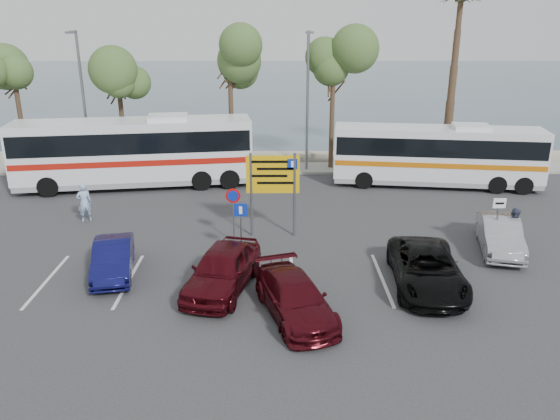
{
  "coord_description": "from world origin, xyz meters",
  "views": [
    {
      "loc": [
        1.09,
        -18.45,
        8.75
      ],
      "look_at": [
        1.3,
        3.0,
        1.22
      ],
      "focal_mm": 35.0,
      "sensor_mm": 36.0,
      "label": 1
    }
  ],
  "objects_px": {
    "street_lamp_left": "(83,95)",
    "direction_sign": "(273,181)",
    "car_silver_b": "(500,235)",
    "car_red": "(222,269)",
    "car_blue": "(113,258)",
    "car_maroon": "(295,298)",
    "street_lamp_right": "(308,95)",
    "suv_black": "(427,269)",
    "coach_bus_right": "(436,157)",
    "pedestrian_far": "(513,229)",
    "pedestrian_near": "(84,202)",
    "coach_bus_left": "(135,154)"
  },
  "relations": [
    {
      "from": "street_lamp_right",
      "to": "suv_black",
      "type": "bearing_deg",
      "value": -77.73
    },
    {
      "from": "car_red",
      "to": "street_lamp_left",
      "type": "bearing_deg",
      "value": 135.66
    },
    {
      "from": "direction_sign",
      "to": "car_red",
      "type": "height_order",
      "value": "direction_sign"
    },
    {
      "from": "street_lamp_right",
      "to": "car_red",
      "type": "relative_size",
      "value": 1.81
    },
    {
      "from": "street_lamp_right",
      "to": "coach_bus_left",
      "type": "xyz_separation_m",
      "value": [
        -9.5,
        -3.02,
        -2.79
      ]
    },
    {
      "from": "car_red",
      "to": "suv_black",
      "type": "relative_size",
      "value": 0.91
    },
    {
      "from": "direction_sign",
      "to": "car_silver_b",
      "type": "bearing_deg",
      "value": -10.68
    },
    {
      "from": "street_lamp_left",
      "to": "car_red",
      "type": "bearing_deg",
      "value": -58.55
    },
    {
      "from": "street_lamp_right",
      "to": "suv_black",
      "type": "relative_size",
      "value": 1.65
    },
    {
      "from": "car_blue",
      "to": "car_silver_b",
      "type": "relative_size",
      "value": 0.92
    },
    {
      "from": "car_blue",
      "to": "car_red",
      "type": "distance_m",
      "value": 4.23
    },
    {
      "from": "car_blue",
      "to": "suv_black",
      "type": "xyz_separation_m",
      "value": [
        11.03,
        -1.08,
        0.06
      ]
    },
    {
      "from": "street_lamp_right",
      "to": "coach_bus_right",
      "type": "distance_m",
      "value": 8.12
    },
    {
      "from": "street_lamp_left",
      "to": "car_maroon",
      "type": "height_order",
      "value": "street_lamp_left"
    },
    {
      "from": "direction_sign",
      "to": "coach_bus_left",
      "type": "distance_m",
      "value": 10.49
    },
    {
      "from": "car_red",
      "to": "pedestrian_far",
      "type": "xyz_separation_m",
      "value": [
        11.26,
        3.37,
        0.11
      ]
    },
    {
      "from": "street_lamp_left",
      "to": "car_maroon",
      "type": "distance_m",
      "value": 21.03
    },
    {
      "from": "coach_bus_right",
      "to": "car_silver_b",
      "type": "relative_size",
      "value": 2.76
    },
    {
      "from": "street_lamp_left",
      "to": "car_silver_b",
      "type": "relative_size",
      "value": 1.96
    },
    {
      "from": "car_maroon",
      "to": "car_red",
      "type": "height_order",
      "value": "car_red"
    },
    {
      "from": "coach_bus_left",
      "to": "pedestrian_far",
      "type": "relative_size",
      "value": 7.42
    },
    {
      "from": "street_lamp_left",
      "to": "direction_sign",
      "type": "xyz_separation_m",
      "value": [
        11.0,
        -10.32,
        -2.17
      ]
    },
    {
      "from": "car_blue",
      "to": "car_maroon",
      "type": "xyz_separation_m",
      "value": [
        6.45,
        -3.02,
        -0.0
      ]
    },
    {
      "from": "street_lamp_right",
      "to": "car_red",
      "type": "distance_m",
      "value": 16.12
    },
    {
      "from": "car_maroon",
      "to": "suv_black",
      "type": "bearing_deg",
      "value": 5.59
    },
    {
      "from": "coach_bus_right",
      "to": "car_red",
      "type": "height_order",
      "value": "coach_bus_right"
    },
    {
      "from": "street_lamp_left",
      "to": "suv_black",
      "type": "bearing_deg",
      "value": -42.81
    },
    {
      "from": "coach_bus_right",
      "to": "pedestrian_far",
      "type": "relative_size",
      "value": 6.55
    },
    {
      "from": "car_red",
      "to": "direction_sign",
      "type": "bearing_deg",
      "value": 84.99
    },
    {
      "from": "street_lamp_left",
      "to": "car_maroon",
      "type": "relative_size",
      "value": 1.89
    },
    {
      "from": "coach_bus_left",
      "to": "pedestrian_far",
      "type": "xyz_separation_m",
      "value": [
        17.06,
        -8.82,
        -0.95
      ]
    },
    {
      "from": "direction_sign",
      "to": "car_red",
      "type": "relative_size",
      "value": 0.81
    },
    {
      "from": "street_lamp_right",
      "to": "pedestrian_far",
      "type": "xyz_separation_m",
      "value": [
        7.56,
        -11.84,
        -3.74
      ]
    },
    {
      "from": "car_red",
      "to": "coach_bus_left",
      "type": "bearing_deg",
      "value": 129.66
    },
    {
      "from": "car_silver_b",
      "to": "pedestrian_near",
      "type": "bearing_deg",
      "value": -178.42
    },
    {
      "from": "car_red",
      "to": "car_silver_b",
      "type": "relative_size",
      "value": 1.08
    },
    {
      "from": "pedestrian_near",
      "to": "street_lamp_left",
      "type": "bearing_deg",
      "value": -99.51
    },
    {
      "from": "car_maroon",
      "to": "car_red",
      "type": "xyz_separation_m",
      "value": [
        -2.4,
        1.81,
        0.14
      ]
    },
    {
      "from": "street_lamp_right",
      "to": "car_maroon",
      "type": "height_order",
      "value": "street_lamp_right"
    },
    {
      "from": "street_lamp_right",
      "to": "car_maroon",
      "type": "bearing_deg",
      "value": -94.36
    },
    {
      "from": "coach_bus_right",
      "to": "coach_bus_left",
      "type": "bearing_deg",
      "value": -180.0
    },
    {
      "from": "coach_bus_left",
      "to": "suv_black",
      "type": "height_order",
      "value": "coach_bus_left"
    },
    {
      "from": "coach_bus_left",
      "to": "pedestrian_far",
      "type": "bearing_deg",
      "value": -27.33
    },
    {
      "from": "car_red",
      "to": "car_silver_b",
      "type": "bearing_deg",
      "value": 30.79
    },
    {
      "from": "coach_bus_left",
      "to": "street_lamp_right",
      "type": "bearing_deg",
      "value": 17.63
    },
    {
      "from": "coach_bus_right",
      "to": "pedestrian_near",
      "type": "bearing_deg",
      "value": -162.51
    },
    {
      "from": "street_lamp_left",
      "to": "coach_bus_right",
      "type": "height_order",
      "value": "street_lamp_left"
    },
    {
      "from": "car_maroon",
      "to": "pedestrian_far",
      "type": "distance_m",
      "value": 10.27
    },
    {
      "from": "car_silver_b",
      "to": "coach_bus_left",
      "type": "bearing_deg",
      "value": 164.25
    },
    {
      "from": "pedestrian_far",
      "to": "car_maroon",
      "type": "bearing_deg",
      "value": 88.22
    }
  ]
}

